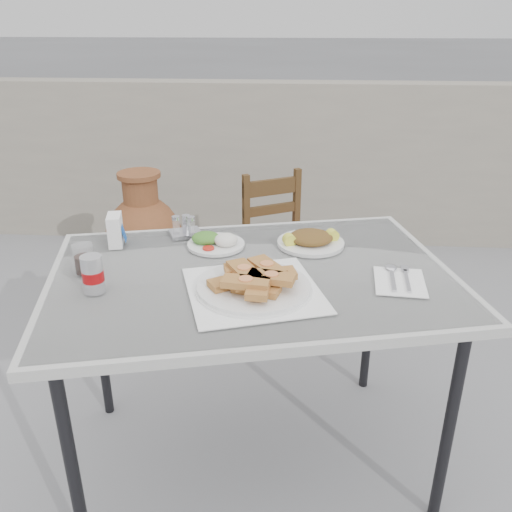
# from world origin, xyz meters

# --- Properties ---
(ground) EXTENTS (80.00, 80.00, 0.00)m
(ground) POSITION_xyz_m (0.00, 0.00, 0.00)
(ground) COLOR slate
(ground) RESTS_ON ground
(cafe_table) EXTENTS (1.56, 1.22, 0.84)m
(cafe_table) POSITION_xyz_m (-0.10, 0.10, 0.78)
(cafe_table) COLOR black
(cafe_table) RESTS_ON ground
(pide_plate) EXTENTS (0.52, 0.52, 0.08)m
(pide_plate) POSITION_xyz_m (-0.08, -0.04, 0.88)
(pide_plate) COLOR white
(pide_plate) RESTS_ON cafe_table
(salad_rice_plate) EXTENTS (0.22, 0.22, 0.05)m
(salad_rice_plate) POSITION_xyz_m (-0.25, 0.31, 0.86)
(salad_rice_plate) COLOR silver
(salad_rice_plate) RESTS_ON cafe_table
(salad_chopped_plate) EXTENTS (0.26, 0.26, 0.05)m
(salad_chopped_plate) POSITION_xyz_m (0.11, 0.35, 0.86)
(salad_chopped_plate) COLOR silver
(salad_chopped_plate) RESTS_ON cafe_table
(soda_can) EXTENTS (0.07, 0.07, 0.12)m
(soda_can) POSITION_xyz_m (-0.59, -0.08, 0.90)
(soda_can) COLOR silver
(soda_can) RESTS_ON cafe_table
(cola_glass) EXTENTS (0.07, 0.07, 0.10)m
(cola_glass) POSITION_xyz_m (-0.67, 0.05, 0.88)
(cola_glass) COLOR white
(cola_glass) RESTS_ON cafe_table
(napkin_holder) EXTENTS (0.08, 0.11, 0.12)m
(napkin_holder) POSITION_xyz_m (-0.63, 0.30, 0.90)
(napkin_holder) COLOR white
(napkin_holder) RESTS_ON cafe_table
(condiment_caddy) EXTENTS (0.15, 0.14, 0.09)m
(condiment_caddy) POSITION_xyz_m (-0.39, 0.41, 0.87)
(condiment_caddy) COLOR silver
(condiment_caddy) RESTS_ON cafe_table
(cutlery_napkin) EXTENTS (0.18, 0.23, 0.02)m
(cutlery_napkin) POSITION_xyz_m (0.40, 0.07, 0.84)
(cutlery_napkin) COLOR white
(cutlery_napkin) RESTS_ON cafe_table
(chair) EXTENTS (0.50, 0.50, 0.84)m
(chair) POSITION_xyz_m (-0.03, 1.26, 0.44)
(chair) COLOR #34200E
(chair) RESTS_ON ground
(terracotta_urn) EXTENTS (0.48, 0.48, 0.83)m
(terracotta_urn) POSITION_xyz_m (-0.84, 1.35, 0.39)
(terracotta_urn) COLOR brown
(terracotta_urn) RESTS_ON ground
(back_wall) EXTENTS (6.00, 0.25, 1.20)m
(back_wall) POSITION_xyz_m (0.00, 2.50, 0.60)
(back_wall) COLOR gray
(back_wall) RESTS_ON ground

